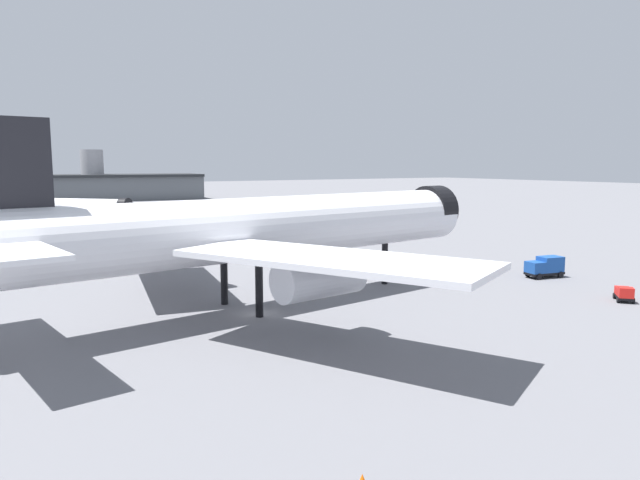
{
  "coord_description": "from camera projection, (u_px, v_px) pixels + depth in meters",
  "views": [
    {
      "loc": [
        -26.28,
        -56.25,
        16.34
      ],
      "look_at": [
        10.46,
        4.43,
        6.99
      ],
      "focal_mm": 32.72,
      "sensor_mm": 36.0,
      "label": 1
    }
  ],
  "objects": [
    {
      "name": "ground",
      "position": [
        259.0,
        315.0,
        63.34
      ],
      "size": [
        900.0,
        900.0,
        0.0
      ],
      "primitive_type": "plane",
      "color": "slate"
    },
    {
      "name": "airliner_near_gate",
      "position": [
        260.0,
        229.0,
        65.81
      ],
      "size": [
        70.37,
        63.58,
        20.26
      ],
      "rotation": [
        0.0,
        0.0,
        0.14
      ],
      "color": "white",
      "rests_on": "ground"
    },
    {
      "name": "service_truck_front",
      "position": [
        545.0,
        266.0,
        83.89
      ],
      "size": [
        5.82,
        3.37,
        3.0
      ],
      "rotation": [
        0.0,
        0.0,
        2.97
      ],
      "color": "black",
      "rests_on": "ground"
    },
    {
      "name": "airliner_far_taxiway",
      "position": [
        58.0,
        207.0,
        143.22
      ],
      "size": [
        35.43,
        35.27,
        12.66
      ],
      "rotation": [
        0.0,
        0.0,
        5.5
      ],
      "color": "white",
      "rests_on": "ground"
    },
    {
      "name": "baggage_tug_wing",
      "position": [
        624.0,
        293.0,
        69.37
      ],
      "size": [
        3.44,
        3.37,
        1.85
      ],
      "rotation": [
        0.0,
        0.0,
        3.88
      ],
      "color": "black",
      "rests_on": "ground"
    }
  ]
}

